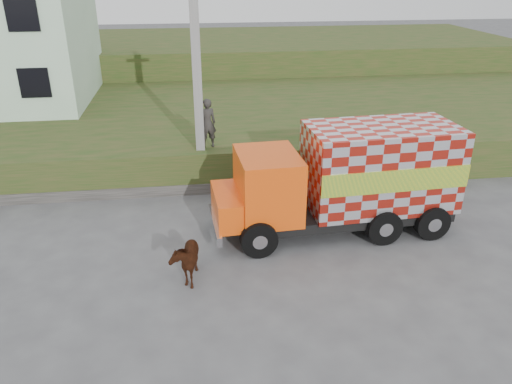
{
  "coord_description": "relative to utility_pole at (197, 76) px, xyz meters",
  "views": [
    {
      "loc": [
        -1.27,
        -12.27,
        7.53
      ],
      "look_at": [
        0.53,
        1.14,
        1.3
      ],
      "focal_mm": 35.0,
      "sensor_mm": 36.0,
      "label": 1
    }
  ],
  "objects": [
    {
      "name": "utility_pole",
      "position": [
        0.0,
        0.0,
        0.0
      ],
      "size": [
        1.2,
        0.3,
        8.0
      ],
      "color": "gray",
      "rests_on": "ground"
    },
    {
      "name": "pedestrian",
      "position": [
        0.28,
        0.2,
        -1.69
      ],
      "size": [
        0.72,
        0.55,
        1.77
      ],
      "primitive_type": "imported",
      "rotation": [
        0.0,
        0.0,
        3.36
      ],
      "color": "#33302D",
      "rests_on": "embankment"
    },
    {
      "name": "cargo_truck",
      "position": [
        4.28,
        -3.68,
        -2.41
      ],
      "size": [
        7.38,
        2.87,
        3.24
      ],
      "rotation": [
        0.0,
        0.0,
        0.06
      ],
      "color": "black",
      "rests_on": "ground"
    },
    {
      "name": "ground",
      "position": [
        1.0,
        -4.6,
        -4.08
      ],
      "size": [
        120.0,
        120.0,
        0.0
      ],
      "primitive_type": "plane",
      "color": "#474749",
      "rests_on": "ground"
    },
    {
      "name": "embankment",
      "position": [
        1.0,
        5.4,
        -3.33
      ],
      "size": [
        40.0,
        12.0,
        1.5
      ],
      "primitive_type": "cube",
      "color": "#234416",
      "rests_on": "ground"
    },
    {
      "name": "cow",
      "position": [
        -0.62,
        -5.78,
        -3.45
      ],
      "size": [
        0.8,
        1.53,
        1.24
      ],
      "primitive_type": "imported",
      "rotation": [
        0.0,
        0.0,
        -0.09
      ],
      "color": "black",
      "rests_on": "ground"
    },
    {
      "name": "retaining_strip",
      "position": [
        -1.0,
        -0.4,
        -3.88
      ],
      "size": [
        16.0,
        0.5,
        0.4
      ],
      "primitive_type": "cube",
      "color": "#595651",
      "rests_on": "ground"
    },
    {
      "name": "embankment_far",
      "position": [
        1.0,
        17.4,
        -2.58
      ],
      "size": [
        40.0,
        12.0,
        3.0
      ],
      "primitive_type": "cube",
      "color": "#234416",
      "rests_on": "ground"
    }
  ]
}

